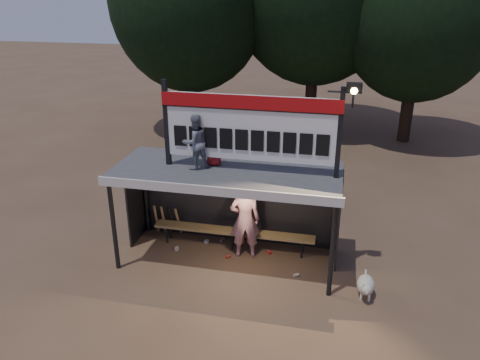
# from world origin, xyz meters

# --- Properties ---
(ground) EXTENTS (80.00, 80.00, 0.00)m
(ground) POSITION_xyz_m (0.00, 0.00, 0.00)
(ground) COLOR brown
(ground) RESTS_ON ground
(player) EXTENTS (0.79, 0.60, 1.94)m
(player) POSITION_xyz_m (0.35, 0.24, 0.97)
(player) COLOR silver
(player) RESTS_ON ground
(child_a) EXTENTS (0.74, 0.74, 1.20)m
(child_a) POSITION_xyz_m (-0.68, -0.12, 2.92)
(child_a) COLOR slate
(child_a) RESTS_ON dugout_shelter
(child_b) EXTENTS (0.45, 0.31, 0.90)m
(child_b) POSITION_xyz_m (-0.34, 0.16, 2.77)
(child_b) COLOR maroon
(child_b) RESTS_ON dugout_shelter
(dugout_shelter) EXTENTS (5.10, 2.08, 2.32)m
(dugout_shelter) POSITION_xyz_m (0.00, 0.24, 1.85)
(dugout_shelter) COLOR #414143
(dugout_shelter) RESTS_ON ground
(scoreboard_assembly) EXTENTS (4.10, 0.27, 1.99)m
(scoreboard_assembly) POSITION_xyz_m (0.56, -0.01, 3.32)
(scoreboard_assembly) COLOR black
(scoreboard_assembly) RESTS_ON dugout_shelter
(bench) EXTENTS (4.00, 0.35, 0.48)m
(bench) POSITION_xyz_m (0.00, 0.55, 0.43)
(bench) COLOR olive
(bench) RESTS_ON ground
(tree_right) EXTENTS (6.08, 6.08, 8.72)m
(tree_right) POSITION_xyz_m (5.00, 10.50, 5.19)
(tree_right) COLOR black
(tree_right) RESTS_ON ground
(dog) EXTENTS (0.36, 0.81, 0.49)m
(dog) POSITION_xyz_m (3.14, -0.81, 0.28)
(dog) COLOR beige
(dog) RESTS_ON ground
(bats) EXTENTS (0.68, 0.35, 0.84)m
(bats) POSITION_xyz_m (-1.82, 0.82, 0.43)
(bats) COLOR #9C7648
(bats) RESTS_ON ground
(litter) EXTENTS (3.11, 1.28, 0.08)m
(litter) POSITION_xyz_m (0.01, 0.28, 0.04)
(litter) COLOR red
(litter) RESTS_ON ground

